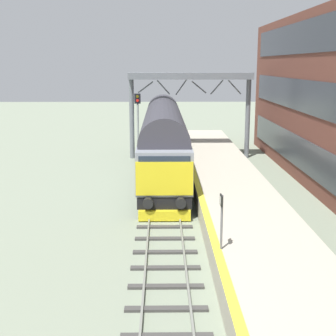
{
  "coord_description": "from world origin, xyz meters",
  "views": [
    {
      "loc": [
        -0.13,
        -23.21,
        7.16
      ],
      "look_at": [
        0.2,
        0.69,
        1.95
      ],
      "focal_mm": 51.1,
      "sensor_mm": 36.0,
      "label": 1
    }
  ],
  "objects": [
    {
      "name": "ground_plane",
      "position": [
        0.0,
        0.0,
        0.0
      ],
      "size": [
        140.0,
        140.0,
        0.0
      ],
      "primitive_type": "plane",
      "color": "gray",
      "rests_on": "ground"
    },
    {
      "name": "track_main",
      "position": [
        0.0,
        0.0,
        0.06
      ],
      "size": [
        2.5,
        60.0,
        0.15
      ],
      "color": "gray",
      "rests_on": "ground"
    },
    {
      "name": "station_platform",
      "position": [
        3.6,
        0.0,
        0.5
      ],
      "size": [
        4.0,
        44.0,
        1.01
      ],
      "color": "#BAB29D",
      "rests_on": "ground"
    },
    {
      "name": "diesel_locomotive",
      "position": [
        0.0,
        7.99,
        2.49
      ],
      "size": [
        2.74,
        20.24,
        4.68
      ],
      "color": "black",
      "rests_on": "ground"
    },
    {
      "name": "signal_post_near",
      "position": [
        -1.83,
        11.05,
        3.14
      ],
      "size": [
        0.44,
        0.22,
        5.12
      ],
      "color": "gray",
      "rests_on": "ground"
    },
    {
      "name": "platform_number_sign",
      "position": [
        1.87,
        -7.95,
        2.27
      ],
      "size": [
        0.1,
        0.44,
        1.9
      ],
      "color": "slate",
      "rests_on": "station_platform"
    },
    {
      "name": "overhead_footbridge",
      "position": [
        2.05,
        13.36,
        5.82
      ],
      "size": [
        9.3,
        2.0,
        6.55
      ],
      "color": "slate",
      "rests_on": "ground"
    }
  ]
}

